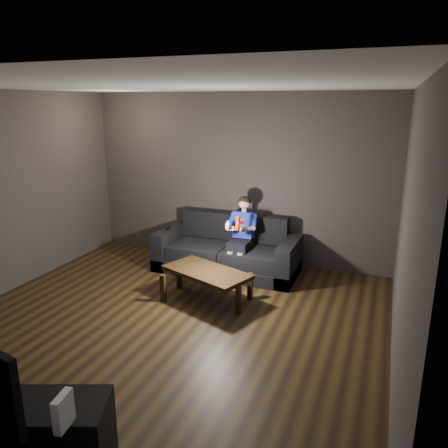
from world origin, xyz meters
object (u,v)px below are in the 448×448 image
at_px(child, 242,229).
at_px(coffee_table, 207,274).
at_px(media_console, 0,437).
at_px(sofa, 228,253).

height_order(child, coffee_table, child).
relative_size(coffee_table, media_console, 0.84).
xyz_separation_m(sofa, child, (0.25, -0.06, 0.43)).
bearing_deg(coffee_table, sofa, 96.34).
relative_size(child, media_console, 0.71).
bearing_deg(sofa, media_console, -91.79).
distance_m(sofa, coffee_table, 1.11).
xyz_separation_m(sofa, media_console, (-0.13, -4.18, -0.00)).
bearing_deg(coffee_table, child, 83.15).
bearing_deg(media_console, coffee_table, 64.09).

